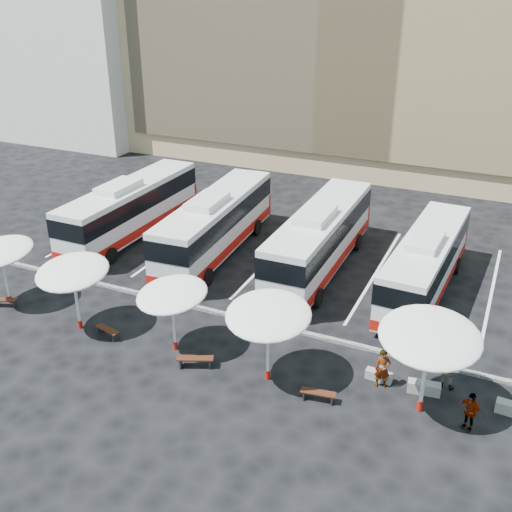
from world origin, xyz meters
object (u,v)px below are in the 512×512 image
at_px(bus_0, 131,207).
at_px(wood_bench_2, 195,360).
at_px(conc_bench_1, 424,388).
at_px(passenger_2, 470,411).
at_px(sunshade_2, 172,295).
at_px(bus_2, 320,237).
at_px(wood_bench_3, 318,394).
at_px(sunshade_0, 0,252).
at_px(bus_1, 216,223).
at_px(sunshade_3, 268,315).
at_px(sunshade_4, 430,337).
at_px(bus_3, 426,262).
at_px(wood_bench_0, 4,301).
at_px(sunshade_1, 73,272).
at_px(passenger_1, 447,370).
at_px(passenger_0, 383,369).
at_px(conc_bench_0, 379,376).
at_px(wood_bench_1, 108,330).

distance_m(bus_0, wood_bench_2, 14.98).
distance_m(conc_bench_1, passenger_2, 2.35).
bearing_deg(conc_bench_1, passenger_2, -38.21).
bearing_deg(bus_0, conc_bench_1, -22.68).
bearing_deg(sunshade_2, bus_2, 72.61).
bearing_deg(wood_bench_3, sunshade_0, 177.05).
bearing_deg(bus_1, sunshade_3, -56.11).
height_order(sunshade_3, sunshade_4, sunshade_4).
relative_size(bus_3, wood_bench_0, 7.93).
bearing_deg(sunshade_1, wood_bench_3, -2.06).
bearing_deg(sunshade_0, wood_bench_2, -4.60).
relative_size(conc_bench_1, passenger_1, 0.79).
bearing_deg(wood_bench_0, passenger_0, 4.54).
height_order(bus_2, sunshade_4, sunshade_4).
height_order(bus_3, sunshade_3, sunshade_3).
bearing_deg(wood_bench_2, bus_1, 113.46).
xyz_separation_m(bus_0, bus_1, (5.99, -0.13, 0.02)).
distance_m(conc_bench_0, passenger_0, 0.76).
distance_m(bus_0, passenger_1, 21.61).
relative_size(sunshade_1, sunshade_4, 0.79).
relative_size(bus_0, wood_bench_1, 8.49).
relative_size(wood_bench_1, wood_bench_3, 0.99).
relative_size(bus_0, sunshade_1, 3.31).
bearing_deg(passenger_0, wood_bench_3, -155.50).
height_order(sunshade_0, sunshade_4, sunshade_4).
xyz_separation_m(sunshade_3, passenger_0, (4.31, 1.43, -2.15)).
xyz_separation_m(conc_bench_0, passenger_1, (2.50, 0.69, 0.59)).
xyz_separation_m(bus_0, sunshade_4, (19.57, -9.45, 1.36)).
bearing_deg(sunshade_4, sunshade_0, -179.40).
distance_m(sunshade_4, wood_bench_2, 9.58).
relative_size(bus_1, sunshade_3, 3.22).
bearing_deg(bus_1, bus_2, 0.37).
xyz_separation_m(bus_0, conc_bench_0, (17.71, -8.26, -1.70)).
bearing_deg(sunshade_3, passenger_1, 20.48).
bearing_deg(wood_bench_2, sunshade_4, 7.00).
height_order(bus_0, conc_bench_1, bus_0).
height_order(sunshade_2, passenger_0, sunshade_2).
bearing_deg(sunshade_2, sunshade_4, 1.60).
distance_m(sunshade_2, passenger_2, 12.42).
bearing_deg(sunshade_3, bus_3, 66.39).
relative_size(sunshade_3, conc_bench_1, 2.96).
relative_size(bus_1, sunshade_4, 2.69).
distance_m(bus_1, wood_bench_3, 14.45).
relative_size(sunshade_3, passenger_0, 2.20).
relative_size(bus_3, wood_bench_2, 7.05).
height_order(bus_3, conc_bench_0, bus_3).
relative_size(sunshade_1, passenger_1, 2.23).
xyz_separation_m(sunshade_0, conc_bench_1, (20.17, 1.34, -2.56)).
relative_size(bus_1, sunshade_0, 3.15).
distance_m(bus_2, passenger_0, 10.64).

